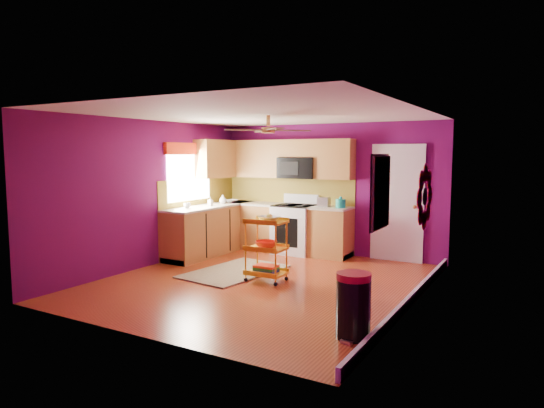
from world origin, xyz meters
The scene contains 18 objects.
ground centered at (0.00, 0.00, 0.00)m, with size 5.00×5.00×0.00m, color maroon.
room_envelope centered at (0.03, 0.00, 1.63)m, with size 4.54×5.04×2.52m.
lower_cabinets centered at (-1.35, 1.82, 0.43)m, with size 2.81×2.31×0.94m.
electric_range centered at (-0.55, 2.17, 0.48)m, with size 0.76×0.66×1.13m.
upper_cabinetry centered at (-1.24, 2.17, 1.80)m, with size 2.80×2.30×1.26m.
left_window centered at (-2.22, 1.05, 1.74)m, with size 0.08×1.35×1.08m.
panel_door centered at (1.35, 2.47, 1.02)m, with size 0.95×0.11×2.15m.
right_wall_art centered at (2.23, -0.34, 1.44)m, with size 0.04×2.74×1.04m.
ceiling_fan centered at (0.00, 0.20, 2.29)m, with size 1.01×1.01×0.26m.
shag_rug centered at (-0.71, 0.32, 0.01)m, with size 1.06×1.73×0.02m, color #312010.
rolling_cart centered at (0.03, 0.09, 0.53)m, with size 0.58×0.43×1.04m.
trash_can centered at (1.97, -1.41, 0.35)m, with size 0.42×0.43×0.70m.
teal_kettle centered at (0.39, 2.17, 1.02)m, with size 0.18×0.18×0.21m.
toaster centered at (0.05, 2.17, 1.03)m, with size 0.22×0.15×0.18m, color beige.
soap_bottle_a centered at (-1.88, 1.24, 1.03)m, with size 0.08×0.08×0.17m, color #EA3F72.
soap_bottle_b centered at (-1.91, 1.69, 1.03)m, with size 0.14×0.14×0.18m, color white.
counter_dish centered at (-1.91, 2.00, 0.97)m, with size 0.23×0.23×0.06m, color white.
counter_cup centered at (-2.00, 0.70, 0.99)m, with size 0.13×0.13×0.10m, color white.
Camera 1 is at (3.68, -6.12, 1.94)m, focal length 32.00 mm.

